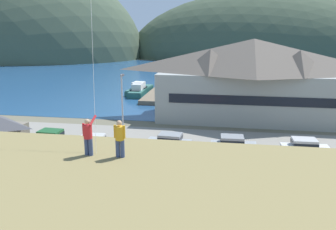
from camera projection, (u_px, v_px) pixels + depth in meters
name	position (u px, v px, depth m)	size (l,w,h in m)	color
ground_plane	(137.00, 183.00, 26.68)	(600.00, 600.00, 0.00)	#66604C
parking_lot_pad	(151.00, 159.00, 31.46)	(40.00, 20.00, 0.10)	gray
bay_water	(197.00, 77.00, 84.12)	(360.00, 84.00, 0.03)	navy
far_hill_west_ridge	(22.00, 57.00, 143.67)	(102.56, 73.77, 75.24)	#42513D
far_hill_east_peak	(259.00, 58.00, 139.64)	(106.41, 55.33, 51.41)	#3D4C38
harbor_lodge	(252.00, 77.00, 44.17)	(25.12, 10.56, 10.33)	#999E99
storage_shed_waterside	(204.00, 97.00, 48.04)	(5.59, 4.18, 4.35)	#756B5B
wharf_dock	(157.00, 95.00, 60.30)	(3.20, 14.75, 0.70)	#70604C
moored_boat_wharfside	(140.00, 89.00, 63.15)	(3.51, 8.63, 2.16)	#23564C
moored_boat_outer_mooring	(176.00, 93.00, 59.42)	(2.72, 7.14, 2.16)	#A8A399
moored_boat_inner_slip	(138.00, 91.00, 61.23)	(2.66, 7.44, 2.16)	#23564C
parked_car_mid_row_near	(271.00, 183.00, 24.32)	(4.31, 2.28, 1.82)	slate
parked_car_front_row_silver	(169.00, 142.00, 32.92)	(4.33, 2.32, 1.82)	#9EA3A8
parked_car_front_row_red	(94.00, 144.00, 32.45)	(4.26, 2.17, 1.82)	silver
parked_car_corner_spot	(305.00, 148.00, 31.36)	(4.23, 2.12, 1.82)	silver
parked_car_front_row_end	(233.00, 145.00, 32.17)	(4.23, 2.12, 1.82)	#9EA3A8
parked_car_mid_row_far	(52.00, 139.00, 34.00)	(4.30, 2.24, 1.82)	#236633
parked_car_back_row_right	(197.00, 176.00, 25.37)	(4.22, 2.09, 1.82)	red
parked_car_back_row_left	(96.00, 168.00, 26.95)	(4.34, 2.33, 1.82)	slate
parked_car_mid_row_center	(39.00, 158.00, 28.99)	(4.35, 2.37, 1.82)	#9EA3A8
parking_light_pole	(122.00, 102.00, 36.44)	(0.24, 0.78, 6.85)	#ADADB2
person_kite_flyer	(88.00, 136.00, 15.91)	(0.59, 0.62, 1.86)	#384770
person_companion	(120.00, 138.00, 15.67)	(0.55, 0.40, 1.74)	#384770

